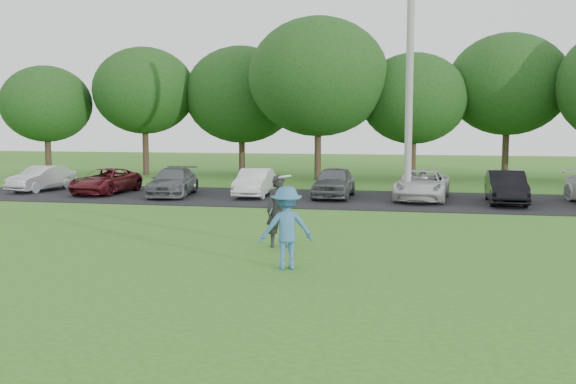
{
  "coord_description": "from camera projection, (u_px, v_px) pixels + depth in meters",
  "views": [
    {
      "loc": [
        3.22,
        -12.51,
        3.07
      ],
      "look_at": [
        0.0,
        3.5,
        1.3
      ],
      "focal_mm": 40.0,
      "sensor_mm": 36.0,
      "label": 1
    }
  ],
  "objects": [
    {
      "name": "ground",
      "position": [
        254.0,
        273.0,
        13.15
      ],
      "size": [
        100.0,
        100.0,
        0.0
      ],
      "primitive_type": "plane",
      "color": "#2F7120",
      "rests_on": "ground"
    },
    {
      "name": "parking_lot",
      "position": [
        334.0,
        199.0,
        25.82
      ],
      "size": [
        32.0,
        6.5,
        0.03
      ],
      "primitive_type": "cube",
      "color": "black",
      "rests_on": "ground"
    },
    {
      "name": "utility_pole",
      "position": [
        409.0,
        82.0,
        24.22
      ],
      "size": [
        0.28,
        0.28,
        9.17
      ],
      "primitive_type": "cylinder",
      "color": "#979692",
      "rests_on": "ground"
    },
    {
      "name": "frisbee_player",
      "position": [
        287.0,
        228.0,
        13.48
      ],
      "size": [
        1.27,
        0.97,
        2.01
      ],
      "color": "teal",
      "rests_on": "ground"
    },
    {
      "name": "camera_bystander",
      "position": [
        279.0,
        211.0,
        15.83
      ],
      "size": [
        0.75,
        0.61,
        1.79
      ],
      "color": "black",
      "rests_on": "ground"
    },
    {
      "name": "parked_cars",
      "position": [
        352.0,
        184.0,
        25.63
      ],
      "size": [
        28.29,
        4.96,
        1.26
      ],
      "color": "silver",
      "rests_on": "parking_lot"
    },
    {
      "name": "tree_row",
      "position": [
        386.0,
        88.0,
        34.51
      ],
      "size": [
        42.39,
        9.85,
        8.64
      ],
      "color": "#38281C",
      "rests_on": "ground"
    }
  ]
}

